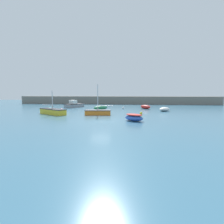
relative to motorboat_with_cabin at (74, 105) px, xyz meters
name	(u,v)px	position (x,y,z in m)	size (l,w,h in m)	color
ground_plane	(101,122)	(10.01, -19.86, -0.72)	(120.00, 120.00, 0.20)	#38667F
harbor_breakwater	(117,100)	(10.01, 14.07, 0.62)	(63.46, 3.87, 2.48)	slate
motorboat_with_cabin	(74,105)	(0.00, 0.00, 0.00)	(4.37, 5.35, 1.81)	gray
sailboat_short_mast	(98,112)	(8.54, -13.66, -0.17)	(4.73, 2.02, 5.11)	orange
rowboat_white_midwater	(145,107)	(17.53, -1.93, -0.18)	(2.83, 3.16, 0.88)	red
rowboat_with_red_cover	(134,117)	(14.45, -19.37, -0.14)	(3.04, 2.77, 0.95)	#2D56B7
sailboat_twin_hulled	(53,111)	(0.61, -13.70, -0.11)	(5.68, 4.46, 4.05)	yellow
open_tender_yellow	(164,109)	(20.93, -6.57, -0.22)	(2.98, 3.10, 0.79)	white
rowboat_blue_near	(101,108)	(7.64, -5.24, -0.18)	(3.34, 3.26, 0.88)	#287A4C
dinghy_near_pier	(49,109)	(-3.04, -7.43, -0.30)	(2.25, 1.89, 0.64)	teal
mooring_buoy_pink	(61,110)	(0.26, -8.93, -0.32)	(0.59, 0.59, 0.59)	#EA668C
mooring_buoy_yellow	(141,113)	(15.84, -12.57, -0.39)	(0.46, 0.46, 0.46)	yellow
mooring_buoy_white	(123,108)	(12.48, -3.16, -0.38)	(0.48, 0.48, 0.48)	white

